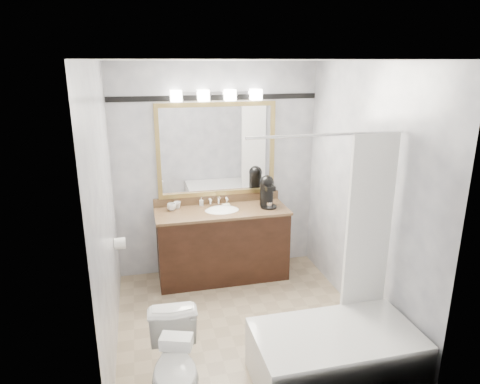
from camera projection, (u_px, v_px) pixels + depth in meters
name	position (u px, v px, depth m)	size (l,w,h in m)	color
room	(243.00, 205.00, 3.86)	(2.42, 2.62, 2.52)	gray
vanity	(222.00, 242.00, 5.05)	(1.53, 0.58, 0.97)	black
mirror	(217.00, 150.00, 4.98)	(1.40, 0.04, 1.10)	tan
vanity_light_bar	(217.00, 95.00, 4.75)	(1.02, 0.14, 0.12)	silver
accent_stripe	(216.00, 98.00, 4.82)	(2.40, 0.01, 0.06)	black
bathtub	(337.00, 348.00, 3.44)	(1.30, 0.75, 1.96)	white
tp_roll	(120.00, 243.00, 4.39)	(0.12, 0.12, 0.11)	white
toilet	(176.00, 368.00, 3.13)	(0.38, 0.67, 0.68)	white
tissue_box	(176.00, 342.00, 2.81)	(0.21, 0.11, 0.09)	white
coffee_maker	(267.00, 191.00, 5.00)	(0.19, 0.24, 0.37)	black
cup_left	(172.00, 207.00, 4.90)	(0.10, 0.10, 0.08)	white
cup_right	(177.00, 205.00, 4.97)	(0.08, 0.08, 0.08)	white
soap_bottle_a	(201.00, 202.00, 5.06)	(0.04, 0.05, 0.10)	white
soap_bar	(226.00, 205.00, 5.05)	(0.09, 0.05, 0.03)	beige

